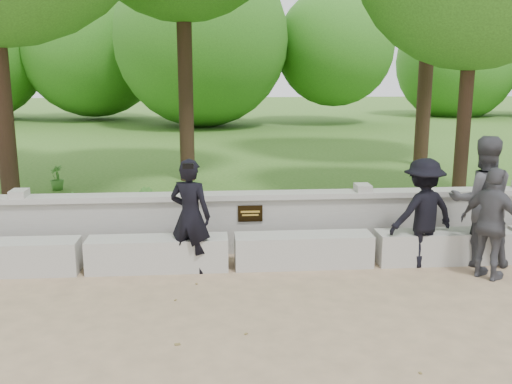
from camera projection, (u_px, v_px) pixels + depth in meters
ground at (238, 328)px, 6.03m from camera, size 80.00×80.00×0.00m
lawn at (218, 145)px, 19.64m from camera, size 40.00×22.00×0.25m
concrete_bench at (231, 252)px, 7.83m from camera, size 11.90×0.45×0.45m
parapet_wall at (230, 222)px, 8.46m from camera, size 12.50×0.35×0.90m
man_main at (190, 216)px, 7.58m from camera, size 0.66×0.62×1.55m
visitor_left at (481, 201)px, 7.86m from camera, size 0.98×0.81×1.81m
visitor_mid at (423, 213)px, 7.83m from camera, size 1.09×0.82×1.51m
visitor_right at (492, 224)px, 7.32m from camera, size 0.79×0.91×1.47m
shrub_a at (77, 209)px, 8.98m from camera, size 0.33×0.35×0.55m
shrub_b at (147, 204)px, 9.33m from camera, size 0.38×0.37×0.54m
shrub_d at (57, 178)px, 11.68m from camera, size 0.38×0.38×0.51m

